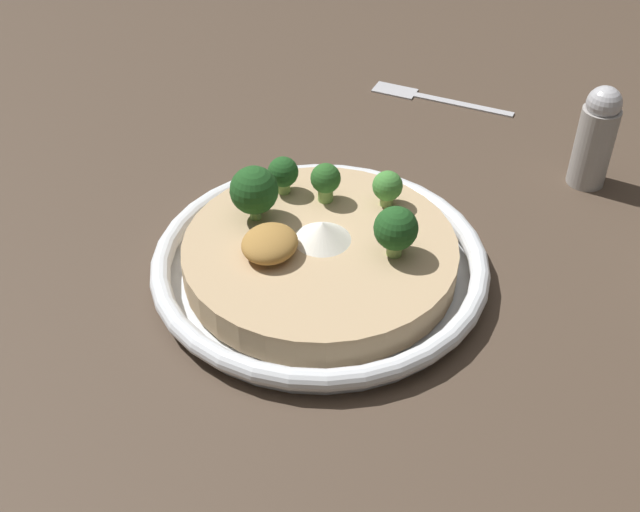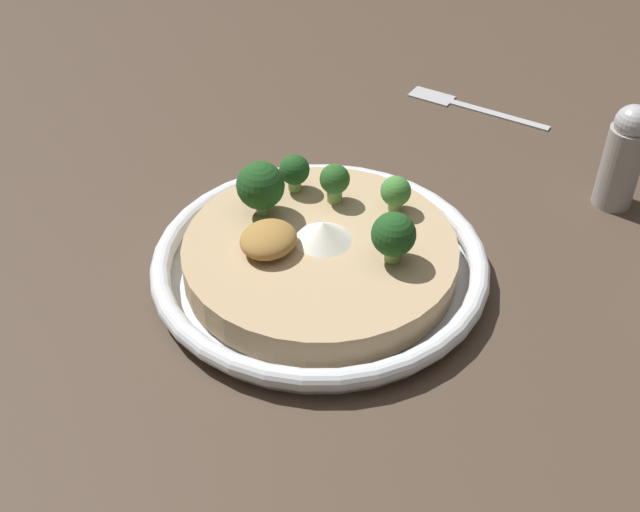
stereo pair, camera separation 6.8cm
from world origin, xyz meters
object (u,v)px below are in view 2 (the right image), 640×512
Objects in this scene: broccoli_left at (335,181)px; pepper_shaker at (623,156)px; broccoli_back at (394,235)px; fork_utensil at (463,104)px; risotto_bowl at (320,260)px; broccoli_back_left at (396,192)px; broccoli_front at (261,186)px; broccoli_front_left at (294,171)px.

pepper_shaker is (-0.17, 0.22, -0.00)m from broccoli_left.
broccoli_back reaches higher than fork_utensil.
pepper_shaker reaches higher than risotto_bowl.
fork_utensil is 1.61× the size of pepper_shaker.
pepper_shaker is at bearing 127.52° from broccoli_left.
broccoli_back is at bearing 103.30° from fork_utensil.
broccoli_back reaches higher than broccoli_back_left.
broccoli_left reaches higher than broccoli_back_left.
broccoli_back_left is 0.67× the size of broccoli_front.
broccoli_front_left is 0.34× the size of pepper_shaker.
broccoli_front reaches higher than broccoli_front_left.
broccoli_back is at bearing -32.09° from pepper_shaker.
pepper_shaker is (-0.22, 0.14, -0.01)m from broccoli_back.
broccoli_back_left is 0.07m from broccoli_back.
broccoli_front_left reaches higher than risotto_bowl.
fork_utensil is (-0.34, 0.01, -0.01)m from risotto_bowl.
pepper_shaker is (-0.17, 0.26, -0.00)m from broccoli_front_left.
risotto_bowl is 6.40× the size of broccoli_back.
broccoli_front_left is (-0.06, -0.06, 0.04)m from risotto_bowl.
broccoli_front reaches higher than broccoli_back_left.
broccoli_left is 0.27m from pepper_shaker.
broccoli_back is 0.34m from fork_utensil.
broccoli_back_left is at bearing 153.51° from risotto_bowl.
broccoli_front_left is at bearing -135.94° from risotto_bowl.
pepper_shaker is at bearing 128.85° from broccoli_front.
broccoli_front_left is 0.79× the size of broccoli_back.
risotto_bowl is 0.09m from broccoli_front_left.
pepper_shaker is at bearing 133.34° from broccoli_back_left.
risotto_bowl is 0.09m from broccoli_back_left.
broccoli_front reaches higher than risotto_bowl.
broccoli_back is (0.01, 0.13, -0.00)m from broccoli_front.
broccoli_left is at bearing -123.48° from broccoli_back.
fork_utensil is at bearing 178.84° from risotto_bowl.
broccoli_left is at bearing -77.03° from broccoli_back_left.
broccoli_front is at bearing -59.79° from broccoli_back_left.
broccoli_back is at bearing 56.52° from broccoli_left.
broccoli_front_left is at bearing -81.76° from broccoli_back_left.
broccoli_front is at bearing 81.48° from fork_utensil.
broccoli_front is at bearing -51.15° from pepper_shaker.
broccoli_front is at bearing -45.71° from broccoli_left.
pepper_shaker is (-0.21, 0.26, -0.01)m from broccoli_front.
broccoli_back_left is at bearing -46.66° from pepper_shaker.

